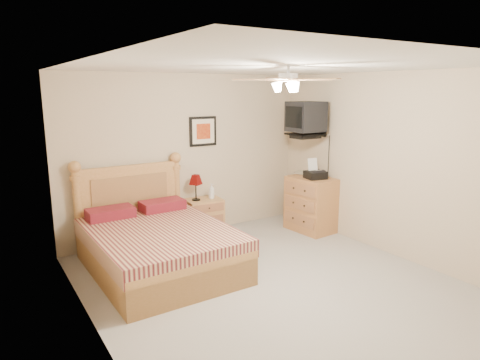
% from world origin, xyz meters
% --- Properties ---
extents(floor, '(4.50, 4.50, 0.00)m').
position_xyz_m(floor, '(0.00, 0.00, 0.00)').
color(floor, gray).
rests_on(floor, ground).
extents(ceiling, '(4.00, 4.50, 0.04)m').
position_xyz_m(ceiling, '(0.00, 0.00, 2.50)').
color(ceiling, white).
rests_on(ceiling, ground).
extents(wall_back, '(4.00, 0.04, 2.50)m').
position_xyz_m(wall_back, '(0.00, 2.25, 1.25)').
color(wall_back, '#C3AF90').
rests_on(wall_back, ground).
extents(wall_front, '(4.00, 0.04, 2.50)m').
position_xyz_m(wall_front, '(0.00, -2.25, 1.25)').
color(wall_front, '#C3AF90').
rests_on(wall_front, ground).
extents(wall_left, '(0.04, 4.50, 2.50)m').
position_xyz_m(wall_left, '(-2.00, 0.00, 1.25)').
color(wall_left, '#C3AF90').
rests_on(wall_left, ground).
extents(wall_right, '(0.04, 4.50, 2.50)m').
position_xyz_m(wall_right, '(2.00, 0.00, 1.25)').
color(wall_right, '#C3AF90').
rests_on(wall_right, ground).
extents(bed, '(1.61, 2.09, 1.34)m').
position_xyz_m(bed, '(-0.95, 1.12, 0.67)').
color(bed, '#B27F3B').
rests_on(bed, ground).
extents(nightstand, '(0.58, 0.45, 0.59)m').
position_xyz_m(nightstand, '(0.15, 2.00, 0.29)').
color(nightstand, '#BA8641').
rests_on(nightstand, ground).
extents(table_lamp, '(0.26, 0.26, 0.40)m').
position_xyz_m(table_lamp, '(0.02, 2.02, 0.79)').
color(table_lamp, '#560605').
rests_on(table_lamp, nightstand).
extents(lotion_bottle, '(0.12, 0.12, 0.24)m').
position_xyz_m(lotion_bottle, '(0.27, 1.98, 0.71)').
color(lotion_bottle, white).
rests_on(lotion_bottle, nightstand).
extents(framed_picture, '(0.46, 0.04, 0.46)m').
position_xyz_m(framed_picture, '(0.27, 2.23, 1.62)').
color(framed_picture, black).
rests_on(framed_picture, wall_back).
extents(dresser, '(0.57, 0.78, 0.88)m').
position_xyz_m(dresser, '(1.73, 1.30, 0.44)').
color(dresser, '#A56F3A').
rests_on(dresser, ground).
extents(fax_machine, '(0.35, 0.36, 0.31)m').
position_xyz_m(fax_machine, '(1.72, 1.21, 1.04)').
color(fax_machine, black).
rests_on(fax_machine, dresser).
extents(magazine_lower, '(0.29, 0.33, 0.03)m').
position_xyz_m(magazine_lower, '(1.70, 1.57, 0.89)').
color(magazine_lower, '#ADA08A').
rests_on(magazine_lower, dresser).
extents(magazine_upper, '(0.25, 0.29, 0.02)m').
position_xyz_m(magazine_upper, '(1.73, 1.58, 0.92)').
color(magazine_upper, tan).
rests_on(magazine_upper, magazine_lower).
extents(wall_tv, '(0.56, 0.46, 0.58)m').
position_xyz_m(wall_tv, '(1.75, 1.34, 1.81)').
color(wall_tv, black).
rests_on(wall_tv, wall_right).
extents(ceiling_fan, '(1.14, 1.14, 0.28)m').
position_xyz_m(ceiling_fan, '(0.00, -0.20, 2.36)').
color(ceiling_fan, silver).
rests_on(ceiling_fan, ceiling).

